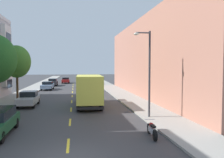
{
  "coord_description": "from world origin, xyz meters",
  "views": [
    {
      "loc": [
        0.37,
        -9.87,
        4.07
      ],
      "look_at": [
        6.77,
        29.44,
        1.9
      ],
      "focal_mm": 36.83,
      "sensor_mm": 36.0,
      "label": 1
    }
  ],
  "objects_px": {
    "street_lamp": "(148,67)",
    "parked_wagon_charcoal": "(53,82)",
    "moving_red_sedan": "(66,80)",
    "parked_hatchback_silver": "(28,99)",
    "parked_pickup_burgundy": "(93,81)",
    "parked_motorcycle": "(152,130)",
    "parked_pickup_teal": "(90,79)",
    "parked_sedan_sky": "(48,85)",
    "street_tree_third": "(17,62)",
    "delivery_box_truck": "(89,88)"
  },
  "relations": [
    {
      "from": "street_lamp",
      "to": "parked_wagon_charcoal",
      "type": "height_order",
      "value": "street_lamp"
    },
    {
      "from": "street_lamp",
      "to": "moving_red_sedan",
      "type": "height_order",
      "value": "street_lamp"
    },
    {
      "from": "street_lamp",
      "to": "parked_hatchback_silver",
      "type": "height_order",
      "value": "street_lamp"
    },
    {
      "from": "parked_pickup_burgundy",
      "to": "parked_motorcycle",
      "type": "height_order",
      "value": "parked_pickup_burgundy"
    },
    {
      "from": "parked_wagon_charcoal",
      "to": "parked_hatchback_silver",
      "type": "xyz_separation_m",
      "value": [
        -0.13,
        -25.45,
        -0.05
      ]
    },
    {
      "from": "parked_pickup_teal",
      "to": "parked_hatchback_silver",
      "type": "bearing_deg",
      "value": -104.6
    },
    {
      "from": "parked_hatchback_silver",
      "to": "parked_motorcycle",
      "type": "height_order",
      "value": "parked_hatchback_silver"
    },
    {
      "from": "parked_motorcycle",
      "to": "parked_pickup_burgundy",
      "type": "bearing_deg",
      "value": 90.69
    },
    {
      "from": "parked_pickup_burgundy",
      "to": "parked_pickup_teal",
      "type": "bearing_deg",
      "value": 90.54
    },
    {
      "from": "parked_hatchback_silver",
      "to": "parked_sedan_sky",
      "type": "xyz_separation_m",
      "value": [
        -0.0,
        16.92,
        -0.01
      ]
    },
    {
      "from": "street_tree_third",
      "to": "parked_pickup_burgundy",
      "type": "xyz_separation_m",
      "value": [
        10.69,
        21.69,
        -3.82
      ]
    },
    {
      "from": "parked_sedan_sky",
      "to": "parked_hatchback_silver",
      "type": "bearing_deg",
      "value": -90.0
    },
    {
      "from": "parked_pickup_teal",
      "to": "parked_sedan_sky",
      "type": "relative_size",
      "value": 1.18
    },
    {
      "from": "parked_motorcycle",
      "to": "parked_pickup_teal",
      "type": "bearing_deg",
      "value": 90.67
    },
    {
      "from": "parked_pickup_teal",
      "to": "moving_red_sedan",
      "type": "relative_size",
      "value": 1.19
    },
    {
      "from": "street_tree_third",
      "to": "parked_wagon_charcoal",
      "type": "bearing_deg",
      "value": 84.19
    },
    {
      "from": "parked_pickup_teal",
      "to": "parked_pickup_burgundy",
      "type": "bearing_deg",
      "value": -89.46
    },
    {
      "from": "street_lamp",
      "to": "parked_sedan_sky",
      "type": "bearing_deg",
      "value": 112.93
    },
    {
      "from": "parked_hatchback_silver",
      "to": "parked_sedan_sky",
      "type": "relative_size",
      "value": 0.89
    },
    {
      "from": "parked_hatchback_silver",
      "to": "parked_motorcycle",
      "type": "relative_size",
      "value": 1.96
    },
    {
      "from": "delivery_box_truck",
      "to": "parked_pickup_burgundy",
      "type": "distance_m",
      "value": 27.13
    },
    {
      "from": "parked_wagon_charcoal",
      "to": "parked_hatchback_silver",
      "type": "bearing_deg",
      "value": -90.3
    },
    {
      "from": "parked_sedan_sky",
      "to": "delivery_box_truck",
      "type": "bearing_deg",
      "value": -71.17
    },
    {
      "from": "delivery_box_truck",
      "to": "parked_motorcycle",
      "type": "xyz_separation_m",
      "value": [
        2.96,
        -10.87,
        -1.43
      ]
    },
    {
      "from": "moving_red_sedan",
      "to": "street_lamp",
      "type": "bearing_deg",
      "value": -79.06
    },
    {
      "from": "parked_pickup_burgundy",
      "to": "parked_sedan_sky",
      "type": "xyz_separation_m",
      "value": [
        -8.66,
        -8.92,
        -0.08
      ]
    },
    {
      "from": "street_lamp",
      "to": "delivery_box_truck",
      "type": "height_order",
      "value": "street_lamp"
    },
    {
      "from": "delivery_box_truck",
      "to": "parked_pickup_teal",
      "type": "bearing_deg",
      "value": 85.93
    },
    {
      "from": "parked_wagon_charcoal",
      "to": "moving_red_sedan",
      "type": "xyz_separation_m",
      "value": [
        2.43,
        7.17,
        -0.05
      ]
    },
    {
      "from": "street_lamp",
      "to": "parked_hatchback_silver",
      "type": "distance_m",
      "value": 13.14
    },
    {
      "from": "street_lamp",
      "to": "parked_pickup_burgundy",
      "type": "bearing_deg",
      "value": 92.84
    },
    {
      "from": "parked_wagon_charcoal",
      "to": "parked_sedan_sky",
      "type": "relative_size",
      "value": 1.03
    },
    {
      "from": "parked_wagon_charcoal",
      "to": "parked_pickup_burgundy",
      "type": "bearing_deg",
      "value": 2.62
    },
    {
      "from": "parked_pickup_burgundy",
      "to": "parked_motorcycle",
      "type": "relative_size",
      "value": 2.59
    },
    {
      "from": "street_lamp",
      "to": "moving_red_sedan",
      "type": "relative_size",
      "value": 1.48
    },
    {
      "from": "parked_sedan_sky",
      "to": "parked_motorcycle",
      "type": "distance_m",
      "value": 30.35
    },
    {
      "from": "street_lamp",
      "to": "parked_pickup_teal",
      "type": "distance_m",
      "value": 40.62
    },
    {
      "from": "delivery_box_truck",
      "to": "parked_pickup_burgundy",
      "type": "relative_size",
      "value": 1.45
    },
    {
      "from": "street_lamp",
      "to": "parked_motorcycle",
      "type": "distance_m",
      "value": 5.93
    },
    {
      "from": "parked_pickup_teal",
      "to": "parked_motorcycle",
      "type": "distance_m",
      "value": 45.02
    },
    {
      "from": "parked_pickup_teal",
      "to": "parked_sedan_sky",
      "type": "xyz_separation_m",
      "value": [
        -8.59,
        -16.07,
        -0.08
      ]
    },
    {
      "from": "moving_red_sedan",
      "to": "delivery_box_truck",
      "type": "bearing_deg",
      "value": -83.92
    },
    {
      "from": "street_lamp",
      "to": "parked_sedan_sky",
      "type": "distance_m",
      "value": 26.67
    },
    {
      "from": "street_lamp",
      "to": "parked_wagon_charcoal",
      "type": "bearing_deg",
      "value": 107.19
    },
    {
      "from": "parked_hatchback_silver",
      "to": "parked_motorcycle",
      "type": "distance_m",
      "value": 15.09
    },
    {
      "from": "parked_pickup_teal",
      "to": "parked_wagon_charcoal",
      "type": "bearing_deg",
      "value": -138.28
    },
    {
      "from": "street_lamp",
      "to": "parked_motorcycle",
      "type": "bearing_deg",
      "value": -104.68
    },
    {
      "from": "parked_hatchback_silver",
      "to": "parked_wagon_charcoal",
      "type": "bearing_deg",
      "value": 89.7
    },
    {
      "from": "moving_red_sedan",
      "to": "parked_motorcycle",
      "type": "bearing_deg",
      "value": -81.65
    },
    {
      "from": "delivery_box_truck",
      "to": "parked_sedan_sky",
      "type": "height_order",
      "value": "delivery_box_truck"
    }
  ]
}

